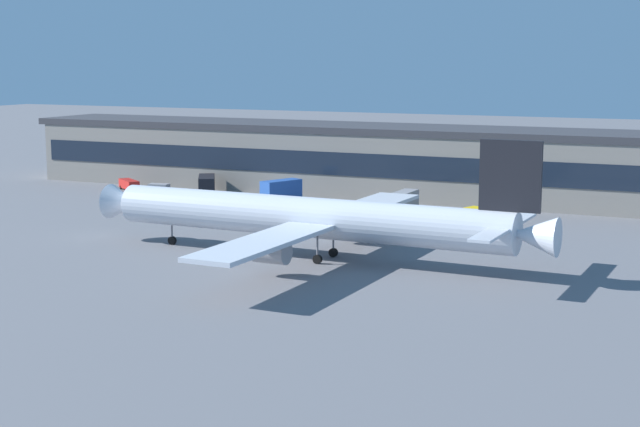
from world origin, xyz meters
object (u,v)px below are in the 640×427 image
(baggage_tug, at_px, (159,188))
(belt_loader, at_px, (129,184))
(stair_truck, at_px, (405,201))
(catering_truck, at_px, (282,191))
(fuel_truck, at_px, (207,184))
(pushback_tractor, at_px, (471,213))
(airliner, at_px, (313,218))

(baggage_tug, relative_size, belt_loader, 0.61)
(stair_truck, distance_m, catering_truck, 21.92)
(catering_truck, bearing_deg, fuel_truck, 163.79)
(belt_loader, relative_size, fuel_truck, 0.73)
(stair_truck, bearing_deg, pushback_tractor, -8.08)
(airliner, xyz_separation_m, stair_truck, (-1.73, 37.93, -3.15))
(airliner, height_order, belt_loader, airliner)
(airliner, distance_m, baggage_tug, 63.78)
(pushback_tractor, height_order, fuel_truck, fuel_truck)
(stair_truck, distance_m, pushback_tractor, 11.38)
(stair_truck, bearing_deg, airliner, -87.39)
(baggage_tug, xyz_separation_m, belt_loader, (-7.98, 1.77, 0.07))
(stair_truck, height_order, baggage_tug, stair_truck)
(airliner, relative_size, catering_truck, 7.92)
(pushback_tractor, distance_m, fuel_truck, 51.49)
(belt_loader, distance_m, fuel_truck, 16.13)
(stair_truck, bearing_deg, baggage_tug, 177.69)
(pushback_tractor, distance_m, belt_loader, 67.31)
(airliner, bearing_deg, pushback_tractor, 75.35)
(stair_truck, relative_size, baggage_tug, 1.56)
(pushback_tractor, bearing_deg, fuel_truck, 172.50)
(catering_truck, relative_size, belt_loader, 1.21)
(pushback_tractor, bearing_deg, airliner, -104.65)
(baggage_tug, distance_m, fuel_truck, 8.72)
(baggage_tug, height_order, fuel_truck, fuel_truck)
(belt_loader, xyz_separation_m, fuel_truck, (16.06, 1.42, 0.73))
(airliner, relative_size, belt_loader, 9.55)
(airliner, height_order, pushback_tractor, airliner)
(pushback_tractor, height_order, catering_truck, catering_truck)
(pushback_tractor, bearing_deg, stair_truck, 171.92)
(catering_truck, distance_m, belt_loader, 34.19)
(airliner, distance_m, catering_truck, 44.72)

